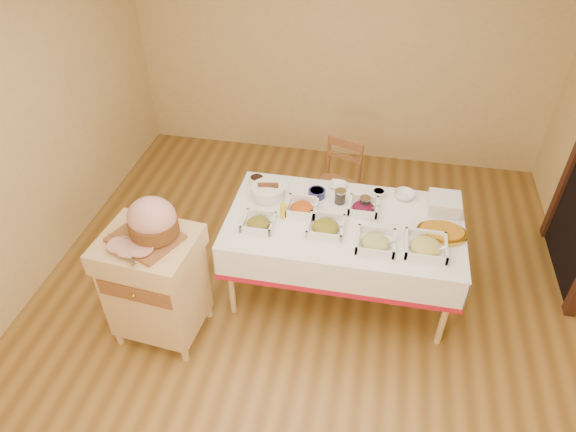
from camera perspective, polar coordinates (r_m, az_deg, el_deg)
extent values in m
plane|color=olive|center=(4.33, 1.16, -10.29)|extent=(5.00, 5.00, 0.00)
plane|color=#D5B672|center=(5.67, 6.06, 18.30)|extent=(4.50, 0.00, 4.50)
plane|color=#D5B672|center=(4.36, -29.32, 6.72)|extent=(0.00, 5.00, 5.00)
cube|color=#D7B476|center=(4.01, 6.28, -0.81)|extent=(1.80, 1.00, 0.04)
cylinder|color=#D7B476|center=(4.08, -6.35, -7.16)|extent=(0.05, 0.05, 0.71)
cylinder|color=#D7B476|center=(4.67, -3.50, 0.12)|extent=(0.05, 0.05, 0.71)
cylinder|color=#D7B476|center=(4.01, 17.11, -10.14)|extent=(0.05, 0.05, 0.71)
cylinder|color=#D7B476|center=(4.61, 16.69, -2.34)|extent=(0.05, 0.05, 0.71)
cube|color=white|center=(3.99, 6.31, -0.53)|extent=(1.82, 1.02, 0.01)
cube|color=#D7B476|center=(3.99, -14.30, -7.96)|extent=(0.67, 0.57, 0.67)
cube|color=#D7B476|center=(3.70, -15.30, -3.54)|extent=(0.71, 0.61, 0.17)
cube|color=brown|center=(3.67, -16.38, -8.44)|extent=(0.55, 0.06, 0.13)
sphere|color=gold|center=(3.67, -16.44, -8.55)|extent=(0.03, 0.03, 0.03)
cylinder|color=#D7B476|center=(4.26, -18.12, -12.99)|extent=(0.06, 0.06, 0.11)
cylinder|color=#D7B476|center=(4.50, -15.72, -8.74)|extent=(0.06, 0.06, 0.11)
cylinder|color=#D7B476|center=(4.06, -10.94, -14.60)|extent=(0.06, 0.06, 0.11)
cylinder|color=#D7B476|center=(4.31, -8.94, -10.02)|extent=(0.06, 0.06, 0.11)
cube|color=brown|center=(4.90, 5.28, 3.22)|extent=(0.49, 0.47, 0.03)
cylinder|color=brown|center=(4.97, 2.58, 0.75)|extent=(0.03, 0.03, 0.41)
cylinder|color=brown|center=(5.21, 4.30, 2.70)|extent=(0.03, 0.03, 0.41)
cylinder|color=brown|center=(4.86, 6.03, -0.46)|extent=(0.03, 0.03, 0.41)
cylinder|color=brown|center=(5.11, 7.62, 1.58)|extent=(0.03, 0.03, 0.41)
cylinder|color=brown|center=(4.97, 4.53, 6.68)|extent=(0.03, 0.03, 0.44)
cylinder|color=brown|center=(4.86, 8.04, 5.60)|extent=(0.03, 0.03, 0.44)
cube|color=brown|center=(4.82, 6.42, 7.99)|extent=(0.34, 0.14, 0.08)
cube|color=brown|center=(3.64, -15.55, -2.41)|extent=(0.44, 0.36, 0.03)
ellipsoid|color=tan|center=(3.55, -14.89, -0.15)|extent=(0.33, 0.30, 0.28)
cylinder|color=brown|center=(3.60, -14.69, -1.11)|extent=(0.34, 0.34, 0.11)
cube|color=silver|center=(3.54, -17.55, -3.89)|extent=(0.28, 0.12, 0.00)
cylinder|color=silver|center=(3.62, -17.24, -2.48)|extent=(0.32, 0.09, 0.01)
cube|color=white|center=(3.91, -3.28, -1.07)|extent=(0.24, 0.24, 0.01)
ellipsoid|color=#B43B14|center=(3.89, -3.29, -0.81)|extent=(0.18, 0.18, 0.06)
cylinder|color=silver|center=(3.86, -2.62, -1.08)|extent=(0.14, 0.01, 0.10)
cube|color=white|center=(3.88, 4.20, -1.51)|extent=(0.27, 0.27, 0.02)
ellipsoid|color=#A96C15|center=(3.86, 4.21, -1.22)|extent=(0.20, 0.20, 0.07)
cylinder|color=silver|center=(3.83, 5.04, -1.55)|extent=(0.15, 0.01, 0.11)
cube|color=white|center=(3.79, 9.66, -3.21)|extent=(0.28, 0.28, 0.02)
ellipsoid|color=tan|center=(3.77, 9.70, -2.91)|extent=(0.21, 0.21, 0.07)
cylinder|color=silver|center=(3.75, 10.61, -3.27)|extent=(0.16, 0.01, 0.11)
cube|color=white|center=(3.83, 14.98, -3.61)|extent=(0.30, 0.30, 0.02)
ellipsoid|color=tan|center=(3.81, 15.05, -3.30)|extent=(0.23, 0.23, 0.08)
cylinder|color=silver|center=(3.80, 16.04, -3.70)|extent=(0.15, 0.01, 0.11)
cube|color=white|center=(4.05, 1.53, 0.60)|extent=(0.24, 0.24, 0.02)
ellipsoid|color=#C14A0E|center=(4.03, 1.54, 0.87)|extent=(0.18, 0.18, 0.06)
cylinder|color=silver|center=(4.00, 2.23, 0.63)|extent=(0.16, 0.01, 0.12)
cube|color=white|center=(4.10, 8.33, 0.70)|extent=(0.23, 0.23, 0.02)
ellipsoid|color=#570A26|center=(4.08, 8.36, 0.96)|extent=(0.17, 0.17, 0.06)
cylinder|color=silver|center=(4.06, 9.04, 0.74)|extent=(0.15, 0.01, 0.11)
cylinder|color=white|center=(4.35, -3.51, 4.02)|extent=(0.13, 0.13, 0.06)
cylinder|color=black|center=(4.34, -3.51, 4.22)|extent=(0.11, 0.11, 0.02)
cylinder|color=navy|center=(4.20, 3.23, 2.55)|extent=(0.14, 0.14, 0.06)
cylinder|color=#570A26|center=(4.19, 3.24, 2.76)|extent=(0.11, 0.11, 0.02)
cylinder|color=white|center=(4.26, 10.04, 2.48)|extent=(0.11, 0.11, 0.06)
cylinder|color=#C14A0E|center=(4.25, 10.06, 2.67)|extent=(0.09, 0.09, 0.02)
imported|color=white|center=(4.32, 5.56, 3.40)|extent=(0.16, 0.16, 0.03)
imported|color=white|center=(4.29, 12.80, 2.30)|extent=(0.17, 0.17, 0.05)
cylinder|color=silver|center=(4.13, 5.81, 2.09)|extent=(0.09, 0.09, 0.11)
cylinder|color=silver|center=(4.10, 5.86, 2.75)|extent=(0.09, 0.09, 0.01)
cylinder|color=black|center=(4.14, 5.80, 1.93)|extent=(0.07, 0.07, 0.08)
cylinder|color=silver|center=(4.09, 8.54, 1.37)|extent=(0.08, 0.08, 0.10)
cylinder|color=silver|center=(4.06, 8.61, 1.99)|extent=(0.09, 0.09, 0.01)
cylinder|color=black|center=(4.10, 8.52, 1.22)|extent=(0.07, 0.07, 0.07)
cylinder|color=gold|center=(3.95, -0.52, 0.55)|extent=(0.05, 0.05, 0.13)
cone|color=gold|center=(3.90, -0.53, 1.47)|extent=(0.03, 0.03, 0.03)
cylinder|color=white|center=(4.18, -2.21, 2.73)|extent=(0.28, 0.28, 0.10)
cube|color=white|center=(4.24, 16.84, 0.73)|extent=(0.25, 0.25, 0.01)
cube|color=white|center=(4.23, 16.87, 0.89)|extent=(0.25, 0.25, 0.01)
cube|color=white|center=(4.23, 16.91, 1.05)|extent=(0.25, 0.25, 0.01)
cube|color=white|center=(4.22, 16.95, 1.22)|extent=(0.25, 0.25, 0.01)
cube|color=white|center=(4.21, 16.99, 1.38)|extent=(0.25, 0.25, 0.01)
cube|color=white|center=(4.20, 17.03, 1.55)|extent=(0.25, 0.25, 0.01)
cube|color=white|center=(4.19, 17.07, 1.71)|extent=(0.25, 0.25, 0.01)
cube|color=white|center=(4.18, 17.10, 1.88)|extent=(0.25, 0.25, 0.01)
ellipsoid|color=gold|center=(3.99, 16.70, -1.83)|extent=(0.38, 0.27, 0.03)
ellipsoid|color=#B87213|center=(3.98, 16.73, -1.69)|extent=(0.32, 0.23, 0.04)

